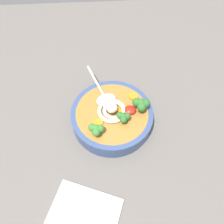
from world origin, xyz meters
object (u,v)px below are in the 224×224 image
Objects in this scene: soup_bowl at (112,117)px; folded_napkin at (84,216)px; noodle_pile at (112,110)px; soup_spoon at (104,96)px.

soup_bowl reaches higher than folded_napkin.
noodle_pile is (0.12, -0.07, 3.60)cm from soup_bowl.
soup_bowl is 6.45cm from soup_spoon.
noodle_pile is 28.01cm from folded_napkin.
folded_napkin is (-6.55, -31.28, -5.47)cm from soup_spoon.
soup_spoon reaches higher than folded_napkin.
soup_bowl is at bearing 148.02° from noodle_pile.
soup_bowl is at bearing 71.91° from folded_napkin.
soup_bowl is 27.52cm from folded_napkin.
soup_spoon reaches higher than soup_bowl.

